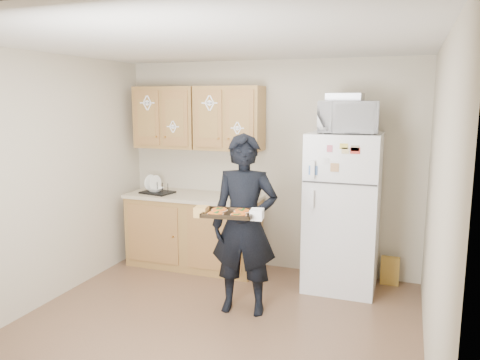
# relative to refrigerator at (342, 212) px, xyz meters

# --- Properties ---
(floor) EXTENTS (3.60, 3.60, 0.00)m
(floor) POSITION_rel_refrigerator_xyz_m (-0.95, -1.43, -0.85)
(floor) COLOR brown
(floor) RESTS_ON ground
(ceiling) EXTENTS (3.60, 3.60, 0.00)m
(ceiling) POSITION_rel_refrigerator_xyz_m (-0.95, -1.43, 1.65)
(ceiling) COLOR silver
(ceiling) RESTS_ON wall_back
(wall_back) EXTENTS (3.60, 0.04, 2.50)m
(wall_back) POSITION_rel_refrigerator_xyz_m (-0.95, 0.37, 0.40)
(wall_back) COLOR #BAAF97
(wall_back) RESTS_ON floor
(wall_front) EXTENTS (3.60, 0.04, 2.50)m
(wall_front) POSITION_rel_refrigerator_xyz_m (-0.95, -3.23, 0.40)
(wall_front) COLOR #BAAF97
(wall_front) RESTS_ON floor
(wall_left) EXTENTS (0.04, 3.60, 2.50)m
(wall_left) POSITION_rel_refrigerator_xyz_m (-2.75, -1.43, 0.40)
(wall_left) COLOR #BAAF97
(wall_left) RESTS_ON floor
(wall_right) EXTENTS (0.04, 3.60, 2.50)m
(wall_right) POSITION_rel_refrigerator_xyz_m (0.85, -1.43, 0.40)
(wall_right) COLOR #BAAF97
(wall_right) RESTS_ON floor
(refrigerator) EXTENTS (0.75, 0.70, 1.70)m
(refrigerator) POSITION_rel_refrigerator_xyz_m (0.00, 0.00, 0.00)
(refrigerator) COLOR white
(refrigerator) RESTS_ON floor
(base_cabinet) EXTENTS (1.60, 0.60, 0.86)m
(base_cabinet) POSITION_rel_refrigerator_xyz_m (-1.80, 0.05, -0.42)
(base_cabinet) COLOR olive
(base_cabinet) RESTS_ON floor
(countertop) EXTENTS (1.64, 0.64, 0.04)m
(countertop) POSITION_rel_refrigerator_xyz_m (-1.80, 0.05, 0.03)
(countertop) COLOR #BDA992
(countertop) RESTS_ON base_cabinet
(upper_cab_left) EXTENTS (0.80, 0.33, 0.75)m
(upper_cab_left) POSITION_rel_refrigerator_xyz_m (-2.20, 0.18, 0.98)
(upper_cab_left) COLOR olive
(upper_cab_left) RESTS_ON wall_back
(upper_cab_right) EXTENTS (0.80, 0.33, 0.75)m
(upper_cab_right) POSITION_rel_refrigerator_xyz_m (-1.38, 0.18, 0.98)
(upper_cab_right) COLOR olive
(upper_cab_right) RESTS_ON wall_back
(cereal_box) EXTENTS (0.20, 0.07, 0.32)m
(cereal_box) POSITION_rel_refrigerator_xyz_m (0.52, 0.24, -0.69)
(cereal_box) COLOR gold
(cereal_box) RESTS_ON floor
(person) EXTENTS (0.69, 0.50, 1.73)m
(person) POSITION_rel_refrigerator_xyz_m (-0.80, -0.93, 0.02)
(person) COLOR black
(person) RESTS_ON floor
(baking_tray) EXTENTS (0.49, 0.39, 0.04)m
(baking_tray) POSITION_rel_refrigerator_xyz_m (-0.84, -1.22, 0.19)
(baking_tray) COLOR black
(baking_tray) RESTS_ON person
(pizza_front_left) EXTENTS (0.15, 0.15, 0.02)m
(pizza_front_left) POSITION_rel_refrigerator_xyz_m (-0.93, -1.31, 0.21)
(pizza_front_left) COLOR orange
(pizza_front_left) RESTS_ON baking_tray
(pizza_front_right) EXTENTS (0.15, 0.15, 0.02)m
(pizza_front_right) POSITION_rel_refrigerator_xyz_m (-0.73, -1.28, 0.21)
(pizza_front_right) COLOR orange
(pizza_front_right) RESTS_ON baking_tray
(pizza_back_left) EXTENTS (0.15, 0.15, 0.02)m
(pizza_back_left) POSITION_rel_refrigerator_xyz_m (-0.95, -1.17, 0.21)
(pizza_back_left) COLOR orange
(pizza_back_left) RESTS_ON baking_tray
(pizza_back_right) EXTENTS (0.15, 0.15, 0.02)m
(pizza_back_right) POSITION_rel_refrigerator_xyz_m (-0.75, -1.14, 0.21)
(pizza_back_right) COLOR orange
(pizza_back_right) RESTS_ON baking_tray
(microwave) EXTENTS (0.65, 0.48, 0.33)m
(microwave) POSITION_rel_refrigerator_xyz_m (0.02, -0.05, 1.02)
(microwave) COLOR white
(microwave) RESTS_ON refrigerator
(foil_pan) EXTENTS (0.38, 0.27, 0.08)m
(foil_pan) POSITION_rel_refrigerator_xyz_m (-0.02, -0.02, 1.22)
(foil_pan) COLOR #ACABB2
(foil_pan) RESTS_ON microwave
(dish_rack) EXTENTS (0.42, 0.34, 0.15)m
(dish_rack) POSITION_rel_refrigerator_xyz_m (-2.26, -0.01, 0.12)
(dish_rack) COLOR black
(dish_rack) RESTS_ON countertop
(bowl) EXTENTS (0.20, 0.20, 0.05)m
(bowl) POSITION_rel_refrigerator_xyz_m (-2.29, -0.01, 0.09)
(bowl) COLOR white
(bowl) RESTS_ON dish_rack
(soap_bottle) EXTENTS (0.12, 0.12, 0.20)m
(soap_bottle) POSITION_rel_refrigerator_xyz_m (-1.12, -0.00, 0.15)
(soap_bottle) COLOR white
(soap_bottle) RESTS_ON countertop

